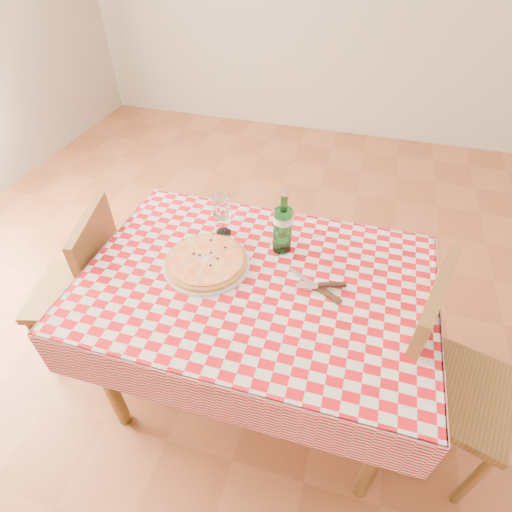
{
  "coord_description": "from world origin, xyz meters",
  "views": [
    {
      "loc": [
        0.29,
        -1.0,
        1.82
      ],
      "look_at": [
        -0.02,
        0.06,
        0.82
      ],
      "focal_mm": 28.0,
      "sensor_mm": 36.0,
      "label": 1
    }
  ],
  "objects": [
    {
      "name": "cutlery",
      "position": [
        0.23,
        0.02,
        0.77
      ],
      "size": [
        0.27,
        0.23,
        0.03
      ],
      "primitive_type": null,
      "rotation": [
        0.0,
        0.0,
        -0.05
      ],
      "color": "silver",
      "rests_on": "tablecloth"
    },
    {
      "name": "water_bottle",
      "position": [
        0.05,
        0.19,
        0.9
      ],
      "size": [
        0.08,
        0.08,
        0.27
      ],
      "primitive_type": null,
      "rotation": [
        0.0,
        0.0,
        0.07
      ],
      "color": "#196424",
      "rests_on": "tablecloth"
    },
    {
      "name": "pizza_plate",
      "position": [
        -0.21,
        0.02,
        0.78
      ],
      "size": [
        0.37,
        0.37,
        0.04
      ],
      "primitive_type": null,
      "rotation": [
        0.0,
        0.0,
        0.1
      ],
      "color": "#C58741",
      "rests_on": "tablecloth"
    },
    {
      "name": "chair_far",
      "position": [
        -0.82,
        0.02,
        0.49
      ],
      "size": [
        0.47,
        0.47,
        0.86
      ],
      "rotation": [
        0.0,
        0.0,
        3.39
      ],
      "color": "brown",
      "rests_on": "ground"
    },
    {
      "name": "tablecloth",
      "position": [
        0.0,
        0.0,
        0.75
      ],
      "size": [
        1.3,
        0.9,
        0.01
      ],
      "primitive_type": "cube",
      "color": "#A80A12",
      "rests_on": "dining_table"
    },
    {
      "name": "chair_near",
      "position": [
        0.71,
        -0.02,
        0.52
      ],
      "size": [
        0.51,
        0.51,
        0.91
      ],
      "rotation": [
        0.0,
        0.0,
        -0.28
      ],
      "color": "brown",
      "rests_on": "ground"
    },
    {
      "name": "wine_glass",
      "position": [
        -0.21,
        0.23,
        0.85
      ],
      "size": [
        0.09,
        0.09,
        0.18
      ],
      "primitive_type": null,
      "rotation": [
        0.0,
        0.0,
        -0.33
      ],
      "color": "white",
      "rests_on": "tablecloth"
    },
    {
      "name": "dining_table",
      "position": [
        0.0,
        0.0,
        0.66
      ],
      "size": [
        1.2,
        0.8,
        0.75
      ],
      "color": "brown",
      "rests_on": "ground"
    }
  ]
}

